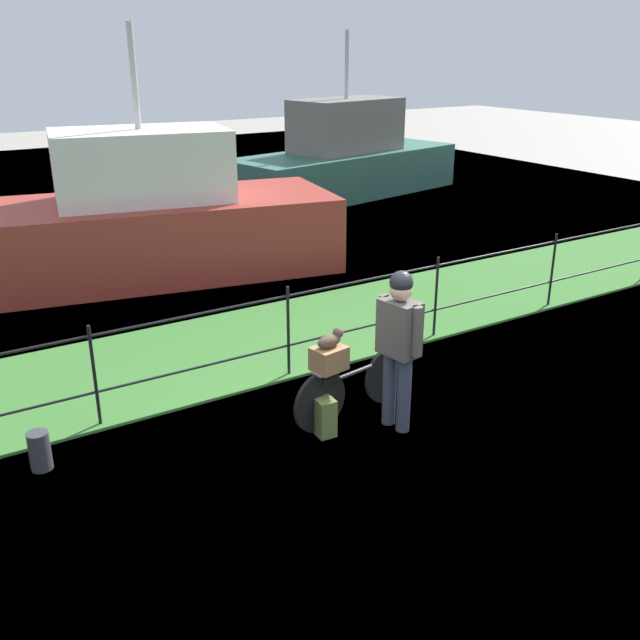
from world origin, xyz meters
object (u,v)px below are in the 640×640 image
Objects in this scene: moored_boat_mid at (147,222)px; backpack_on_paving at (323,415)px; bicycle_main at (354,386)px; mooring_bollard at (40,451)px; wooden_crate at (329,358)px; moored_boat_near at (346,161)px; terrier_dog at (331,339)px; cyclist_person at (399,337)px.

backpack_on_paving is at bearing -93.57° from moored_boat_mid.
bicycle_main is 3.12m from mooring_bollard.
backpack_on_paving is (-0.47, -0.13, -0.15)m from bicycle_main.
mooring_bollard is 6.10m from moored_boat_mid.
moored_boat_near is at bearing 55.12° from wooden_crate.
backpack_on_paving is (-0.14, -0.08, -0.77)m from terrier_dog.
backpack_on_paving is 12.28m from moored_boat_near.
terrier_dog is (0.02, 0.00, 0.20)m from wooden_crate.
wooden_crate is 0.81× the size of backpack_on_paving.
terrier_dog is 0.81× the size of backpack_on_paving.
terrier_dog is 0.67m from cyclist_person.
terrier_dog is 0.19× the size of cyclist_person.
mooring_bollard is (-2.69, 0.77, -0.58)m from wooden_crate.
cyclist_person is (0.24, -0.42, 0.66)m from bicycle_main.
cyclist_person reaches higher than terrier_dog.
moored_boat_mid is (-6.67, -3.89, 0.02)m from moored_boat_near.
wooden_crate is at bearing 127.96° from backpack_on_paving.
backpack_on_paving is 0.06× the size of moored_boat_near.
moored_boat_near is (6.35, 10.31, -0.13)m from cyclist_person.
cyclist_person is at bearing -87.14° from moored_boat_mid.
terrier_dog is 0.79m from backpack_on_paving.
moored_boat_near is at bearing 149.21° from backpack_on_paving.
moored_boat_mid reaches higher than wooden_crate.
moored_boat_mid reaches higher than backpack_on_paving.
mooring_bollard is at bearing 164.26° from terrier_dog.
moored_boat_mid is at bearing -149.75° from moored_boat_near.
cyclist_person is at bearing -33.26° from terrier_dog.
cyclist_person is at bearing -60.64° from bicycle_main.
wooden_crate is at bearing -171.09° from terrier_dog.
bicycle_main is 0.81m from cyclist_person.
mooring_bollard is at bearing 164.05° from wooden_crate.
moored_boat_near is 1.02× the size of moored_boat_mid.
moored_boat_mid reaches higher than moored_boat_near.
moored_boat_mid reaches higher than bicycle_main.
moored_boat_near is at bearing 58.38° from cyclist_person.
cyclist_person is 4.21× the size of backpack_on_paving.
moored_boat_near is (7.05, 10.03, 0.68)m from backpack_on_paving.
bicycle_main is 0.71m from terrier_dog.
bicycle_main is 11.90m from moored_boat_near.
terrier_dog is 0.05× the size of moored_boat_mid.
terrier_dog is 12.11m from moored_boat_near.
moored_boat_near is at bearing 43.66° from mooring_bollard.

